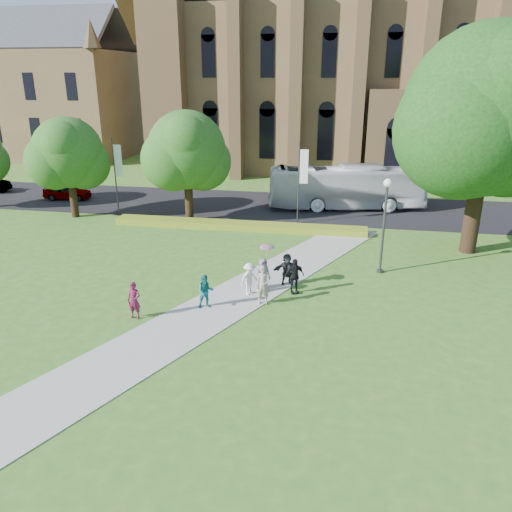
% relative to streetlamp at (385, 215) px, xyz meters
% --- Properties ---
extents(ground, '(160.00, 160.00, 0.00)m').
position_rel_streetlamp_xyz_m(ground, '(-7.50, -6.50, -3.30)').
color(ground, '#37681F').
rests_on(ground, ground).
extents(road, '(160.00, 10.00, 0.02)m').
position_rel_streetlamp_xyz_m(road, '(-7.50, 13.50, -3.29)').
color(road, black).
rests_on(road, ground).
extents(footpath, '(15.58, 28.54, 0.04)m').
position_rel_streetlamp_xyz_m(footpath, '(-7.50, -5.50, -3.28)').
color(footpath, '#B2B2A8').
rests_on(footpath, ground).
extents(flower_hedge, '(18.00, 1.40, 0.45)m').
position_rel_streetlamp_xyz_m(flower_hedge, '(-9.50, 6.70, -3.07)').
color(flower_hedge, gold).
rests_on(flower_hedge, ground).
extents(cathedral, '(52.60, 18.25, 28.00)m').
position_rel_streetlamp_xyz_m(cathedral, '(2.50, 33.23, 9.69)').
color(cathedral, brown).
rests_on(cathedral, ground).
extents(building_west, '(22.00, 14.00, 18.30)m').
position_rel_streetlamp_xyz_m(building_west, '(-41.50, 35.50, 5.91)').
color(building_west, brown).
rests_on(building_west, ground).
extents(streetlamp, '(0.44, 0.44, 5.24)m').
position_rel_streetlamp_xyz_m(streetlamp, '(0.00, 0.00, 0.00)').
color(streetlamp, '#38383D').
rests_on(streetlamp, ground).
extents(large_tree, '(9.60, 9.60, 13.20)m').
position_rel_streetlamp_xyz_m(large_tree, '(5.50, 4.50, 5.07)').
color(large_tree, '#332114').
rests_on(large_tree, ground).
extents(street_tree_0, '(5.20, 5.20, 7.50)m').
position_rel_streetlamp_xyz_m(street_tree_0, '(-22.50, 7.50, 1.58)').
color(street_tree_0, '#332114').
rests_on(street_tree_0, ground).
extents(street_tree_1, '(5.60, 5.60, 8.05)m').
position_rel_streetlamp_xyz_m(street_tree_1, '(-13.50, 8.00, 1.93)').
color(street_tree_1, '#332114').
rests_on(street_tree_1, ground).
extents(banner_pole_0, '(0.70, 0.10, 6.00)m').
position_rel_streetlamp_xyz_m(banner_pole_0, '(-5.39, 8.70, 0.09)').
color(banner_pole_0, '#38383D').
rests_on(banner_pole_0, ground).
extents(banner_pole_1, '(0.70, 0.10, 6.00)m').
position_rel_streetlamp_xyz_m(banner_pole_1, '(-19.39, 8.70, 0.09)').
color(banner_pole_1, '#38383D').
rests_on(banner_pole_1, ground).
extents(tour_coach, '(12.80, 5.15, 3.48)m').
position_rel_streetlamp_xyz_m(tour_coach, '(-2.14, 13.86, -1.54)').
color(tour_coach, white).
rests_on(tour_coach, road).
extents(car_0, '(4.15, 1.97, 1.37)m').
position_rel_streetlamp_xyz_m(car_0, '(-26.06, 12.58, -2.59)').
color(car_0, gray).
rests_on(car_0, road).
extents(pedestrian_0, '(0.64, 0.44, 1.70)m').
position_rel_streetlamp_xyz_m(pedestrian_0, '(-11.09, -7.70, -2.40)').
color(pedestrian_0, '#5D1533').
rests_on(pedestrian_0, footpath).
extents(pedestrian_1, '(0.96, 0.87, 1.62)m').
position_rel_streetlamp_xyz_m(pedestrian_1, '(-8.24, -6.13, -2.44)').
color(pedestrian_1, '#166A71').
rests_on(pedestrian_1, footpath).
extents(pedestrian_2, '(1.15, 1.20, 1.64)m').
position_rel_streetlamp_xyz_m(pedestrian_2, '(-6.53, -4.27, -2.44)').
color(pedestrian_2, white).
rests_on(pedestrian_2, footpath).
extents(pedestrian_3, '(1.14, 0.88, 1.80)m').
position_rel_streetlamp_xyz_m(pedestrian_3, '(-4.38, -3.69, -2.36)').
color(pedestrian_3, black).
rests_on(pedestrian_3, footpath).
extents(pedestrian_4, '(0.93, 0.88, 1.59)m').
position_rel_streetlamp_xyz_m(pedestrian_4, '(-6.00, -3.41, -2.46)').
color(pedestrian_4, slate).
rests_on(pedestrian_4, footpath).
extents(pedestrian_5, '(1.60, 1.07, 1.65)m').
position_rel_streetlamp_xyz_m(pedestrian_5, '(-4.87, -2.62, -2.43)').
color(pedestrian_5, '#27262E').
rests_on(pedestrian_5, footpath).
extents(pedestrian_6, '(0.77, 0.58, 1.91)m').
position_rel_streetlamp_xyz_m(pedestrian_6, '(-5.69, -5.20, -2.30)').
color(pedestrian_6, gray).
rests_on(pedestrian_6, footpath).
extents(parasol, '(0.81, 0.81, 0.67)m').
position_rel_streetlamp_xyz_m(parasol, '(-5.82, -3.31, -1.33)').
color(parasol, '#C88DA4').
rests_on(parasol, pedestrian_4).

